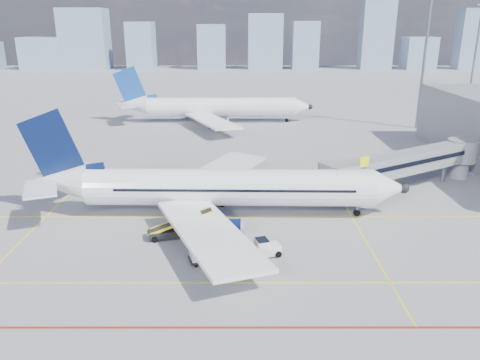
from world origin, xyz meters
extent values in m
plane|color=gray|center=(0.00, 0.00, 0.00)|extent=(420.00, 420.00, 0.00)
cube|color=yellow|center=(0.00, 8.00, 0.01)|extent=(60.00, 0.18, 0.01)
cube|color=yellow|center=(0.00, -6.00, 0.01)|extent=(80.00, 0.15, 0.01)
cube|color=yellow|center=(14.00, 2.00, 0.01)|extent=(0.15, 28.00, 0.01)
cube|color=yellow|center=(-20.00, 8.00, 0.01)|extent=(0.15, 30.00, 0.01)
cube|color=maroon|center=(0.00, -12.00, 0.01)|extent=(90.00, 0.25, 0.01)
cube|color=gray|center=(22.25, 16.15, 3.90)|extent=(20.84, 13.93, 2.60)
cube|color=black|center=(22.25, 16.15, 4.10)|extent=(20.52, 13.82, 0.55)
cube|color=gray|center=(12.70, 10.50, 3.90)|extent=(4.49, 4.56, 3.00)
cube|color=black|center=(17.00, 12.80, 0.35)|extent=(2.20, 1.00, 0.70)
cylinder|color=slate|center=(17.00, 12.80, 1.70)|extent=(0.56, 0.56, 2.70)
cylinder|color=slate|center=(29.00, 20.00, 1.95)|extent=(0.60, 0.60, 3.90)
cylinder|color=gray|center=(32.00, 22.00, 3.90)|extent=(4.00, 4.00, 3.00)
cylinder|color=gray|center=(32.00, 22.00, 1.95)|extent=(2.40, 2.40, 3.90)
cube|color=yellow|center=(15.50, 10.30, 5.70)|extent=(1.26, 0.82, 1.20)
cube|color=black|center=(35.20, 26.00, 5.00)|extent=(0.25, 40.00, 4.50)
cylinder|color=slate|center=(38.00, 55.00, 12.50)|extent=(0.56, 0.56, 25.00)
cylinder|color=slate|center=(65.00, 90.00, 12.50)|extent=(0.56, 0.56, 25.00)
cube|color=#B9BCC1|center=(63.80, 89.75, 25.20)|extent=(0.60, 0.15, 0.35)
cube|color=#7489A1|center=(-90.74, 190.00, 7.34)|extent=(20.87, 14.80, 14.68)
cube|color=#7489A1|center=(-71.43, 190.00, 13.78)|extent=(21.27, 14.00, 27.55)
cube|color=#7489A1|center=(-45.11, 190.00, 10.78)|extent=(12.15, 13.30, 21.56)
cube|color=#7489A1|center=(-11.66, 190.00, 10.25)|extent=(12.91, 12.20, 20.50)
cube|color=#7489A1|center=(13.65, 190.00, 12.60)|extent=(16.21, 8.19, 25.20)
cube|color=#7489A1|center=(32.65, 190.00, 10.93)|extent=(12.37, 8.22, 21.87)
cube|color=#7489A1|center=(65.95, 190.00, 15.68)|extent=(14.76, 8.81, 31.36)
cube|color=#7489A1|center=(86.81, 190.00, 7.38)|extent=(14.09, 12.22, 14.75)
cube|color=#7489A1|center=(110.56, 190.00, 13.73)|extent=(12.26, 9.22, 27.46)
cylinder|color=white|center=(0.48, 8.49, 3.30)|extent=(31.40, 4.66, 4.07)
cone|color=white|center=(18.02, 8.16, 3.30)|extent=(3.84, 4.14, 4.07)
sphere|color=black|center=(19.48, 8.13, 3.30)|extent=(1.17, 1.17, 1.15)
cone|color=white|center=(-18.53, 8.84, 3.87)|extent=(6.76, 4.20, 4.07)
cube|color=black|center=(16.66, 8.19, 3.87)|extent=(1.60, 1.60, 0.47)
cube|color=white|center=(-0.91, 17.92, 2.18)|extent=(12.23, 17.92, 0.60)
cube|color=white|center=(-1.26, -0.88, 2.18)|extent=(11.73, 17.99, 0.60)
cylinder|color=#08153E|center=(0.07, 14.56, 0.87)|extent=(3.80, 2.47, 2.40)
cylinder|color=#08153E|center=(-0.16, 2.44, 0.87)|extent=(3.80, 2.47, 2.40)
cylinder|color=#B9BCC1|center=(2.05, 14.52, 0.87)|extent=(0.41, 2.47, 2.46)
cylinder|color=#B9BCC1|center=(1.83, 2.40, 0.87)|extent=(0.41, 2.47, 2.46)
cube|color=#08153E|center=(-18.53, 8.84, 7.48)|extent=(7.16, 0.47, 8.91)
cube|color=#08153E|center=(-16.02, 8.80, 4.97)|extent=(5.90, 0.42, 2.25)
cube|color=white|center=(-18.88, 12.19, 4.24)|extent=(5.17, 6.61, 0.23)
cube|color=white|center=(-19.01, 5.51, 4.24)|extent=(5.02, 6.58, 0.23)
cylinder|color=slate|center=(14.57, 8.23, 0.90)|extent=(0.29, 0.29, 1.80)
cylinder|color=black|center=(14.57, 8.23, 0.38)|extent=(0.77, 0.29, 0.76)
cylinder|color=slate|center=(-0.52, 11.22, 0.80)|extent=(0.33, 0.33, 1.60)
cylinder|color=black|center=(-0.52, 11.22, 0.50)|extent=(1.01, 0.67, 1.00)
cylinder|color=slate|center=(-0.62, 5.79, 0.80)|extent=(0.33, 0.33, 1.60)
cylinder|color=black|center=(-0.62, 5.79, 0.50)|extent=(1.01, 0.67, 1.00)
cube|color=black|center=(1.04, 10.50, 3.61)|extent=(25.69, 0.58, 0.27)
cube|color=black|center=(0.96, 6.46, 3.61)|extent=(25.69, 0.58, 0.27)
cylinder|color=white|center=(-2.46, 61.14, 3.30)|extent=(31.83, 4.50, 4.13)
cone|color=white|center=(15.34, 61.35, 3.30)|extent=(3.86, 4.18, 4.13)
sphere|color=black|center=(16.82, 61.37, 3.30)|extent=(1.18, 1.18, 1.17)
cone|color=white|center=(-21.74, 60.92, 3.88)|extent=(6.83, 4.21, 4.13)
cube|color=black|center=(13.96, 61.33, 3.88)|extent=(1.61, 1.61, 0.48)
cube|color=white|center=(-4.15, 70.66, 2.16)|extent=(11.99, 18.24, 0.61)
cube|color=white|center=(-3.93, 51.59, 2.16)|extent=(12.31, 18.19, 0.61)
cylinder|color=#08153E|center=(-3.06, 67.28, 0.84)|extent=(3.84, 2.48, 2.44)
cylinder|color=#08153E|center=(-2.91, 54.99, 0.84)|extent=(3.84, 2.48, 2.44)
cylinder|color=#B9BCC1|center=(-1.04, 67.31, 0.84)|extent=(0.40, 2.50, 2.50)
cylinder|color=#B9BCC1|center=(-0.90, 55.02, 0.84)|extent=(0.40, 2.50, 2.50)
cube|color=navy|center=(-21.74, 60.92, 7.54)|extent=(7.26, 0.42, 9.03)
cube|color=navy|center=(-19.19, 60.95, 5.00)|extent=(5.98, 0.39, 2.28)
cube|color=white|center=(-22.20, 64.31, 4.25)|extent=(5.12, 6.68, 0.23)
cube|color=white|center=(-22.12, 57.53, 4.25)|extent=(5.22, 6.70, 0.23)
cylinder|color=black|center=(-3.55, 63.89, 0.50)|extent=(1.01, 0.66, 1.00)
cylinder|color=black|center=(-3.48, 58.38, 0.50)|extent=(1.01, 0.66, 1.00)
cylinder|color=black|center=(11.84, 61.31, 0.38)|extent=(0.76, 0.29, 0.76)
cube|color=white|center=(4.01, -1.20, 0.63)|extent=(2.80, 2.06, 0.91)
cube|color=white|center=(3.58, -1.34, 1.31)|extent=(1.48, 1.59, 0.68)
cube|color=black|center=(3.58, -1.34, 1.54)|extent=(1.35, 1.50, 0.40)
cylinder|color=black|center=(3.33, -2.07, 0.32)|extent=(0.68, 0.43, 0.64)
cylinder|color=black|center=(2.96, -0.88, 0.32)|extent=(0.68, 0.43, 0.64)
cylinder|color=black|center=(5.07, -1.52, 0.32)|extent=(0.68, 0.43, 0.64)
cylinder|color=black|center=(4.69, -0.33, 0.32)|extent=(0.68, 0.43, 0.64)
cube|color=black|center=(-1.13, -2.20, 0.33)|extent=(4.08, 2.71, 0.19)
cube|color=white|center=(-2.03, -2.47, 1.25)|extent=(2.01, 1.98, 1.62)
cube|color=white|center=(-0.24, -1.92, 1.25)|extent=(2.01, 1.98, 1.62)
cylinder|color=black|center=(-2.31, -3.33, 0.17)|extent=(0.36, 0.24, 0.33)
cylinder|color=black|center=(-2.75, -1.93, 0.17)|extent=(0.36, 0.24, 0.33)
cylinder|color=black|center=(0.48, -2.46, 0.17)|extent=(0.36, 0.24, 0.33)
cylinder|color=black|center=(0.05, -1.06, 0.17)|extent=(0.36, 0.24, 0.33)
cube|color=black|center=(-5.27, 2.73, 0.49)|extent=(4.83, 2.67, 0.76)
cube|color=black|center=(-4.43, 2.93, 1.63)|extent=(6.61, 2.60, 2.01)
cube|color=yellow|center=(-4.57, 3.52, 1.63)|extent=(6.40, 1.63, 2.09)
cube|color=yellow|center=(-4.29, 2.35, 1.63)|extent=(6.40, 1.63, 2.09)
cylinder|color=black|center=(-6.79, 1.58, 0.33)|extent=(0.70, 0.41, 0.65)
cylinder|color=black|center=(-7.15, 3.06, 0.33)|extent=(0.70, 0.41, 0.65)
cylinder|color=black|center=(-3.40, 2.40, 0.33)|extent=(0.70, 0.41, 0.65)
cylinder|color=black|center=(-3.76, 3.88, 0.33)|extent=(0.70, 0.41, 0.65)
imported|color=yellow|center=(2.60, -1.78, 0.84)|extent=(0.70, 0.73, 1.68)
camera|label=1|loc=(1.54, -39.92, 20.26)|focal=35.00mm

